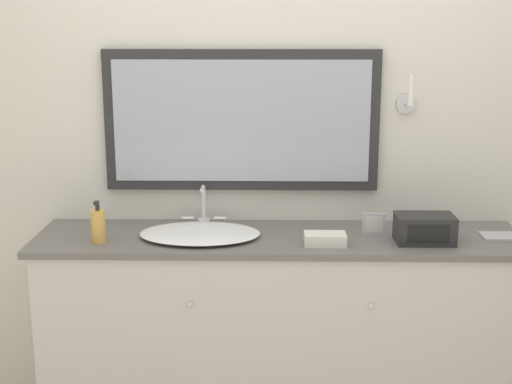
{
  "coord_description": "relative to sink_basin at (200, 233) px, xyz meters",
  "views": [
    {
      "loc": [
        -0.05,
        -2.77,
        1.85
      ],
      "look_at": [
        -0.11,
        0.27,
        1.12
      ],
      "focal_mm": 50.0,
      "sensor_mm": 36.0,
      "label": 1
    }
  ],
  "objects": [
    {
      "name": "vanity_counter",
      "position": [
        0.35,
        0.02,
        -0.48
      ],
      "size": [
        2.17,
        0.53,
        0.92
      ],
      "color": "beige",
      "rests_on": "ground_plane"
    },
    {
      "name": "sink_basin",
      "position": [
        0.0,
        0.0,
        0.0
      ],
      "size": [
        0.53,
        0.41,
        0.19
      ],
      "color": "white",
      "rests_on": "vanity_counter"
    },
    {
      "name": "wall_back",
      "position": [
        0.35,
        0.31,
        0.34
      ],
      "size": [
        8.0,
        0.18,
        2.55
      ],
      "color": "silver",
      "rests_on": "ground_plane"
    },
    {
      "name": "soap_bottle",
      "position": [
        -0.43,
        -0.09,
        0.06
      ],
      "size": [
        0.06,
        0.06,
        0.19
      ],
      "color": "gold",
      "rests_on": "vanity_counter"
    },
    {
      "name": "metal_tray",
      "position": [
        1.32,
        0.01,
        -0.01
      ],
      "size": [
        0.15,
        0.12,
        0.01
      ],
      "color": "#ADADB2",
      "rests_on": "vanity_counter"
    },
    {
      "name": "picture_frame",
      "position": [
        0.77,
        0.04,
        0.03
      ],
      "size": [
        0.11,
        0.01,
        0.1
      ],
      "color": "#B2B2B7",
      "rests_on": "vanity_counter"
    },
    {
      "name": "hand_towel_near_sink",
      "position": [
        0.54,
        -0.11,
        0.01
      ],
      "size": [
        0.18,
        0.1,
        0.05
      ],
      "color": "silver",
      "rests_on": "vanity_counter"
    },
    {
      "name": "appliance_box",
      "position": [
        0.97,
        -0.06,
        0.04
      ],
      "size": [
        0.25,
        0.16,
        0.12
      ],
      "color": "black",
      "rests_on": "vanity_counter"
    }
  ]
}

